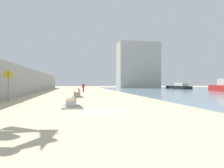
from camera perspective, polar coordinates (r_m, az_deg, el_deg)
name	(u,v)px	position (r m, az deg, el deg)	size (l,w,h in m)	color
ground_plane	(84,93)	(28.74, -7.91, -2.68)	(120.00, 120.00, 0.00)	beige
seawall	(29,81)	(29.33, -22.71, 0.69)	(0.80, 64.00, 3.41)	#9E9E99
bench_near	(72,103)	(12.70, -11.43, -5.48)	(1.11, 2.10, 0.98)	#9E9E99
bench_far	(77,95)	(21.44, -9.96, -3.09)	(1.22, 2.16, 0.98)	#9E9E99
person_walking	(83,87)	(32.56, -8.22, -0.81)	(0.45, 0.34, 1.51)	#B22D33
boat_outer	(179,87)	(51.09, 18.62, -0.71)	(3.04, 7.72, 5.74)	black
boat_far_right	(223,87)	(38.93, 29.20, -0.70)	(3.87, 7.72, 2.17)	red
pedestrian_sign	(8,81)	(18.04, -27.57, 0.64)	(0.85, 0.08, 2.61)	slate
harbor_building	(138,65)	(59.78, 7.45, 5.29)	(12.00, 6.00, 13.31)	#ADAAA3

